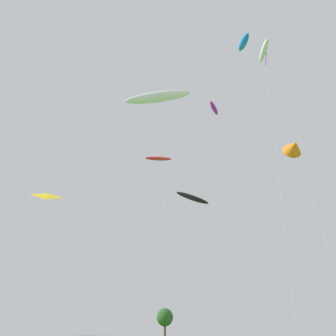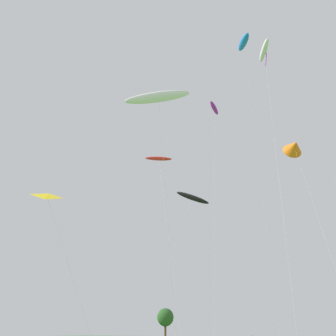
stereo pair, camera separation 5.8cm
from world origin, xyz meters
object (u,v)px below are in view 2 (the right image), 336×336
Objects in this scene: kite_flying_1 at (47,196)px; park_tree_2 at (165,318)px; kite_flying_6 at (264,51)px; kite_flying_7 at (244,43)px; kite_flying_5 at (294,147)px; kite_flying_4 at (214,108)px; kite_flying_0 at (159,159)px; kite_flying_2 at (192,198)px; kite_flying_3 at (159,97)px.

kite_flying_1 is 28.39m from park_tree_2.
kite_flying_7 is at bearing -98.00° from kite_flying_6.
kite_flying_5 is 0.94× the size of kite_flying_7.
kite_flying_5 is (19.06, 25.22, 12.78)m from kite_flying_1.
kite_flying_5 is 0.81× the size of kite_flying_6.
kite_flying_7 is at bearing -92.10° from kite_flying_5.
kite_flying_1 is at bearing -112.38° from kite_flying_4.
kite_flying_5 is (22.24, 1.96, -3.73)m from kite_flying_0.
kite_flying_6 is at bearing -31.31° from park_tree_2.
kite_flying_2 is at bearing -152.92° from kite_flying_5.
kite_flying_7 is (-0.71, -19.35, 2.25)m from kite_flying_5.
kite_flying_5 is 19.49m from kite_flying_7.
kite_flying_4 is (-5.37, 24.79, 18.95)m from kite_flying_3.
kite_flying_7 is at bearing 65.76° from kite_flying_3.
kite_flying_2 is 3.75× the size of park_tree_2.
kite_flying_0 is 1.76× the size of kite_flying_3.
kite_flying_4 reaches higher than kite_flying_3.
kite_flying_5 reaches higher than park_tree_2.
park_tree_2 is (-3.71, 26.66, -9.03)m from kite_flying_1.
kite_flying_3 is (17.39, -26.59, -13.81)m from kite_flying_0.
kite_flying_1 is at bearing -82.21° from kite_flying_0.
kite_flying_6 is 1.16× the size of kite_flying_7.
kite_flying_0 is at bearing 141.07° from kite_flying_7.
kite_flying_1 is at bearing -162.25° from kite_flying_7.
park_tree_2 is (-9.39, 8.27, -14.24)m from kite_flying_2.
park_tree_2 is at bearing 120.87° from kite_flying_3.
kite_flying_7 is (18.35, 5.88, 15.02)m from kite_flying_1.
kite_flying_6 reaches higher than park_tree_2.
kite_flying_1 is 31.74m from kite_flying_4.
kite_flying_6 is (22.49, -10.61, 3.53)m from kite_flying_0.
kite_flying_3 is 0.62× the size of kite_flying_5.
kite_flying_3 is 30.66m from kite_flying_5.
kite_flying_3 is at bearing -68.55° from kite_flying_2.
kite_flying_5 is 31.56m from park_tree_2.
kite_flying_2 reaches higher than park_tree_2.
kite_flying_3 reaches higher than park_tree_2.
park_tree_2 is (-17.92, 29.98, -11.73)m from kite_flying_3.
kite_flying_3 is at bearing -56.82° from kite_flying_0.
kite_flying_3 is 0.59× the size of kite_flying_7.
kite_flying_5 reaches higher than kite_flying_2.
kite_flying_4 is (3.16, 3.08, 16.43)m from kite_flying_2.
park_tree_2 is (-22.77, 1.43, -21.80)m from kite_flying_5.
kite_flying_6 is (10.47, -8.80, -1.61)m from kite_flying_4.
kite_flying_5 is at bearing 80.35° from kite_flying_3.
kite_flying_2 reaches higher than kite_flying_1.
kite_flying_1 is 34.10m from kite_flying_5.
kite_flying_4 is 1.23× the size of kite_flying_7.
kite_flying_1 is 0.41× the size of kite_flying_6.
kite_flying_5 is at bearing 20.20° from kite_flying_4.
kite_flying_0 reaches higher than kite_flying_3.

